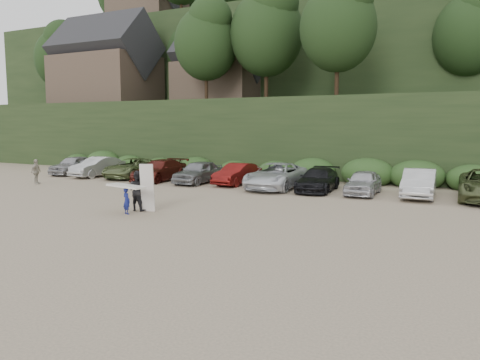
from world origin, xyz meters
The scene contains 6 objects.
ground centered at (0.00, 0.00, 0.00)m, with size 120.00×120.00×0.00m, color tan.
hillside_backdrop centered at (-0.26, 35.93, 11.22)m, with size 90.00×41.50×28.00m.
parked_cars centered at (1.37, 9.96, 0.75)m, with size 39.81×6.61×1.65m.
distant_walker centered at (-15.13, 4.46, 0.83)m, with size 0.98×0.41×1.67m, color #A49C8A.
child_surfer centered at (-2.64, -1.06, 0.89)m, with size 2.26×1.08×1.31m.
adult_surfer centered at (-2.69, -0.16, 0.95)m, with size 1.36×0.72×2.21m.
Camera 1 is at (11.19, -17.07, 3.99)m, focal length 35.00 mm.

